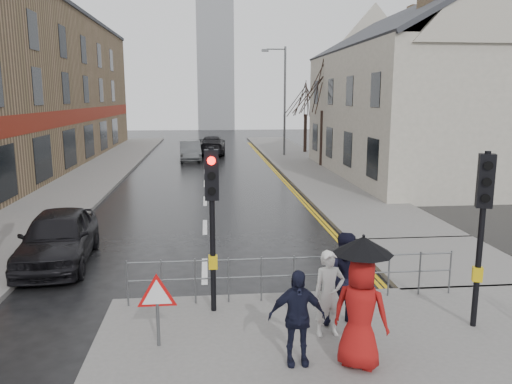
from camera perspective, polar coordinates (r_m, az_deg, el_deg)
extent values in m
plane|color=black|center=(10.57, -5.93, -14.47)|extent=(120.00, 120.00, 0.00)
cube|color=#605E5B|center=(33.52, -17.00, 2.75)|extent=(4.00, 44.00, 0.14)
cube|color=#605E5B|center=(35.42, 4.79, 3.60)|extent=(4.00, 40.00, 0.14)
cube|color=#605E5B|center=(14.77, 20.44, -7.36)|extent=(4.00, 4.20, 0.14)
cube|color=#896C4F|center=(33.81, -27.14, 10.50)|extent=(8.00, 42.00, 10.00)
cube|color=beige|center=(30.03, 17.87, 8.40)|extent=(9.00, 16.00, 7.00)
cube|color=#896C4F|center=(34.48, 17.61, 18.17)|extent=(0.70, 0.90, 1.80)
cube|color=gray|center=(71.71, -4.68, 14.39)|extent=(5.00, 5.00, 18.00)
cylinder|color=black|center=(10.12, -5.00, -4.49)|extent=(0.11, 0.11, 3.40)
cube|color=black|center=(9.88, -5.10, 1.95)|extent=(0.28, 0.22, 1.00)
cylinder|color=#FF0C07|center=(9.70, -5.13, 3.58)|extent=(0.16, 0.04, 0.16)
cylinder|color=black|center=(9.74, -5.10, 1.83)|extent=(0.16, 0.04, 0.16)
cylinder|color=black|center=(9.79, -5.07, 0.09)|extent=(0.16, 0.04, 0.16)
cube|color=gold|center=(10.31, -4.94, -7.98)|extent=(0.18, 0.14, 0.28)
cylinder|color=black|center=(10.31, 24.25, -5.15)|extent=(0.11, 0.11, 3.40)
cube|color=black|center=(10.07, 24.76, 1.17)|extent=(0.34, 0.30, 1.00)
cylinder|color=black|center=(9.89, 25.03, 2.75)|extent=(0.16, 0.09, 0.16)
cylinder|color=black|center=(9.93, 24.90, 1.03)|extent=(0.16, 0.09, 0.16)
cylinder|color=black|center=(9.98, 24.76, -0.66)|extent=(0.16, 0.09, 0.16)
cube|color=gold|center=(10.49, 23.97, -8.57)|extent=(0.22, 0.19, 0.28)
cylinder|color=#595B5E|center=(11.00, -14.48, -10.10)|extent=(0.04, 0.04, 1.00)
cylinder|color=#595B5E|center=(12.13, 21.30, -8.53)|extent=(0.04, 0.04, 1.00)
cylinder|color=#595B5E|center=(10.87, 4.38, -7.52)|extent=(7.10, 0.04, 0.04)
cylinder|color=#595B5E|center=(11.01, 4.35, -9.49)|extent=(7.10, 0.04, 0.04)
cylinder|color=#595B5E|center=(9.29, -11.13, -14.50)|extent=(0.06, 0.06, 0.85)
cylinder|color=red|center=(9.08, -11.25, -11.50)|extent=(0.80, 0.03, 0.80)
cylinder|color=white|center=(9.06, -11.26, -11.55)|extent=(0.60, 0.03, 0.60)
cylinder|color=#595B5E|center=(38.02, 3.31, 10.26)|extent=(0.16, 0.16, 8.00)
cylinder|color=#595B5E|center=(38.07, 2.29, 16.00)|extent=(1.40, 0.10, 0.10)
cube|color=#595B5E|center=(37.96, 1.04, 15.87)|extent=(0.50, 0.25, 0.18)
cylinder|color=#32221B|center=(32.52, 7.54, 6.13)|extent=(0.26, 0.26, 3.50)
cylinder|color=#32221B|center=(40.44, 5.65, 6.72)|extent=(0.26, 0.26, 3.00)
imported|color=silver|center=(9.44, 8.33, -11.42)|extent=(0.63, 0.45, 1.62)
imported|color=black|center=(9.81, 10.44, -9.89)|extent=(0.93, 0.74, 1.85)
imported|color=maroon|center=(8.46, 11.85, -13.33)|extent=(1.09, 0.98, 1.87)
cylinder|color=black|center=(8.42, 11.88, -12.71)|extent=(0.02, 0.02, 2.07)
cone|color=black|center=(8.07, 12.16, -5.94)|extent=(0.96, 0.96, 0.28)
imported|color=black|center=(8.46, 4.67, -14.07)|extent=(0.95, 0.40, 1.62)
imported|color=black|center=(14.65, -21.68, -4.83)|extent=(2.07, 4.49, 1.49)
imported|color=#494C4E|center=(36.15, -7.53, 4.68)|extent=(1.70, 4.25, 1.37)
imported|color=black|center=(39.75, -5.04, 5.36)|extent=(2.28, 5.19, 1.48)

